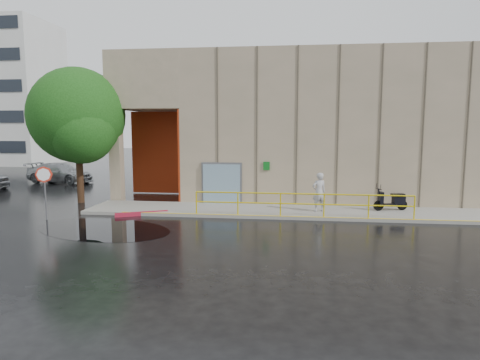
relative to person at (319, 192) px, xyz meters
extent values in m
plane|color=black|center=(-5.04, -4.34, -1.06)|extent=(120.00, 120.00, 0.00)
cube|color=gray|center=(-1.04, 0.16, -0.98)|extent=(20.00, 3.00, 0.15)
cube|color=gray|center=(0.96, 6.66, 2.94)|extent=(16.00, 10.00, 8.00)
cube|color=gray|center=(-9.04, 6.66, 5.44)|extent=(4.00, 10.00, 3.00)
cube|color=gray|center=(-10.64, 2.06, 1.44)|extent=(0.60, 0.60, 5.00)
cube|color=#9E2E0E|center=(-9.04, 5.16, 1.44)|extent=(3.80, 0.15, 4.90)
cube|color=#9E2E0E|center=(-7.09, 3.41, 1.44)|extent=(0.10, 3.50, 4.90)
cube|color=#7F9CAE|center=(-4.84, 1.54, 0.09)|extent=(1.90, 0.10, 2.00)
cube|color=slate|center=(-4.84, 1.62, 0.09)|extent=(2.10, 0.06, 2.20)
cube|color=#0E621A|center=(-2.54, 1.60, 1.04)|extent=(0.32, 0.04, 0.42)
cylinder|color=#DBC30B|center=(-0.79, -1.19, 0.09)|extent=(9.50, 0.06, 0.06)
cylinder|color=#DBC30B|center=(-0.79, -1.19, -0.36)|extent=(9.50, 0.06, 0.06)
imported|color=#ABABAF|center=(0.00, 0.00, 0.00)|extent=(0.78, 0.65, 1.82)
cylinder|color=black|center=(2.80, 0.50, -0.67)|extent=(0.48, 0.21, 0.47)
cylinder|color=black|center=(3.94, 0.80, -0.67)|extent=(0.48, 0.21, 0.47)
cylinder|color=slate|center=(-11.98, -2.58, -0.03)|extent=(0.07, 0.07, 2.06)
cylinder|color=red|center=(-11.98, -2.61, 0.95)|extent=(0.65, 0.35, 0.71)
cylinder|color=white|center=(-11.98, -2.64, 0.95)|extent=(0.51, 0.26, 0.56)
cube|color=maroon|center=(-8.11, -1.24, -0.97)|extent=(2.26, 1.15, 0.18)
cube|color=black|center=(-8.72, -3.97, -1.06)|extent=(6.56, 5.02, 0.01)
imported|color=#9B9EA2|center=(-17.99, 9.09, -0.35)|extent=(5.18, 2.80, 1.43)
cylinder|color=black|center=(-12.56, 1.65, 0.52)|extent=(0.36, 0.36, 3.16)
sphere|color=#1A4A1D|center=(-12.56, 1.65, 3.60)|extent=(5.00, 5.00, 5.00)
sphere|color=#1A4A1D|center=(-12.01, 1.01, 2.85)|extent=(3.50, 3.50, 3.50)
camera|label=1|loc=(-1.25, -19.89, 3.07)|focal=32.00mm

